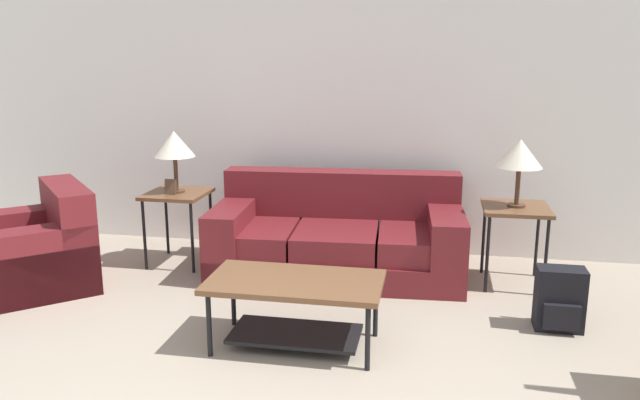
{
  "coord_description": "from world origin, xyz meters",
  "views": [
    {
      "loc": [
        0.78,
        -1.88,
        1.81
      ],
      "look_at": [
        -0.03,
        2.39,
        0.8
      ],
      "focal_mm": 35.0,
      "sensor_mm": 36.0,
      "label": 1
    }
  ],
  "objects_px": {
    "coffee_table": "(295,297)",
    "table_lamp_right": "(520,155)",
    "couch": "(338,239)",
    "side_table_right": "(515,215)",
    "table_lamp_left": "(174,145)",
    "armchair": "(28,253)",
    "side_table_left": "(177,200)",
    "backpack": "(560,300)"
  },
  "relations": [
    {
      "from": "side_table_right",
      "to": "table_lamp_left",
      "type": "height_order",
      "value": "table_lamp_left"
    },
    {
      "from": "side_table_right",
      "to": "backpack",
      "type": "height_order",
      "value": "side_table_right"
    },
    {
      "from": "couch",
      "to": "table_lamp_left",
      "type": "height_order",
      "value": "table_lamp_left"
    },
    {
      "from": "table_lamp_left",
      "to": "coffee_table",
      "type": "bearing_deg",
      "value": -45.59
    },
    {
      "from": "armchair",
      "to": "couch",
      "type": "bearing_deg",
      "value": 18.83
    },
    {
      "from": "side_table_left",
      "to": "side_table_right",
      "type": "relative_size",
      "value": 1.0
    },
    {
      "from": "armchair",
      "to": "coffee_table",
      "type": "relative_size",
      "value": 1.27
    },
    {
      "from": "couch",
      "to": "side_table_right",
      "type": "height_order",
      "value": "couch"
    },
    {
      "from": "side_table_right",
      "to": "table_lamp_left",
      "type": "relative_size",
      "value": 1.21
    },
    {
      "from": "side_table_left",
      "to": "coffee_table",
      "type": "bearing_deg",
      "value": -45.59
    },
    {
      "from": "couch",
      "to": "table_lamp_right",
      "type": "relative_size",
      "value": 3.97
    },
    {
      "from": "armchair",
      "to": "table_lamp_right",
      "type": "height_order",
      "value": "table_lamp_right"
    },
    {
      "from": "side_table_right",
      "to": "coffee_table",
      "type": "bearing_deg",
      "value": -136.36
    },
    {
      "from": "coffee_table",
      "to": "table_lamp_right",
      "type": "distance_m",
      "value": 2.16
    },
    {
      "from": "side_table_left",
      "to": "table_lamp_right",
      "type": "height_order",
      "value": "table_lamp_right"
    },
    {
      "from": "coffee_table",
      "to": "side_table_right",
      "type": "distance_m",
      "value": 2.05
    },
    {
      "from": "table_lamp_left",
      "to": "side_table_right",
      "type": "bearing_deg",
      "value": 0.0
    },
    {
      "from": "armchair",
      "to": "backpack",
      "type": "relative_size",
      "value": 3.23
    },
    {
      "from": "armchair",
      "to": "table_lamp_right",
      "type": "relative_size",
      "value": 2.6
    },
    {
      "from": "couch",
      "to": "coffee_table",
      "type": "xyz_separation_m",
      "value": [
        -0.05,
        -1.43,
        0.04
      ]
    },
    {
      "from": "table_lamp_left",
      "to": "table_lamp_right",
      "type": "xyz_separation_m",
      "value": [
        2.85,
        0.0,
        0.0
      ]
    },
    {
      "from": "table_lamp_right",
      "to": "backpack",
      "type": "height_order",
      "value": "table_lamp_right"
    },
    {
      "from": "side_table_right",
      "to": "table_lamp_right",
      "type": "relative_size",
      "value": 1.21
    },
    {
      "from": "armchair",
      "to": "backpack",
      "type": "bearing_deg",
      "value": -0.72
    },
    {
      "from": "table_lamp_left",
      "to": "couch",
      "type": "bearing_deg",
      "value": 0.81
    },
    {
      "from": "coffee_table",
      "to": "couch",
      "type": "bearing_deg",
      "value": 88.17
    },
    {
      "from": "couch",
      "to": "coffee_table",
      "type": "bearing_deg",
      "value": -91.83
    },
    {
      "from": "coffee_table",
      "to": "table_lamp_right",
      "type": "height_order",
      "value": "table_lamp_right"
    },
    {
      "from": "armchair",
      "to": "side_table_right",
      "type": "xyz_separation_m",
      "value": [
        3.79,
        0.78,
        0.29
      ]
    },
    {
      "from": "coffee_table",
      "to": "armchair",
      "type": "bearing_deg",
      "value": 165.0
    },
    {
      "from": "side_table_left",
      "to": "backpack",
      "type": "distance_m",
      "value": 3.2
    },
    {
      "from": "couch",
      "to": "backpack",
      "type": "xyz_separation_m",
      "value": [
        1.65,
        -0.85,
        -0.08
      ]
    },
    {
      "from": "table_lamp_right",
      "to": "backpack",
      "type": "relative_size",
      "value": 1.24
    },
    {
      "from": "coffee_table",
      "to": "table_lamp_right",
      "type": "bearing_deg",
      "value": 43.64
    },
    {
      "from": "couch",
      "to": "backpack",
      "type": "relative_size",
      "value": 4.92
    },
    {
      "from": "table_lamp_left",
      "to": "backpack",
      "type": "xyz_separation_m",
      "value": [
        3.07,
        -0.83,
        -0.85
      ]
    },
    {
      "from": "armchair",
      "to": "side_table_left",
      "type": "bearing_deg",
      "value": 39.9
    },
    {
      "from": "table_lamp_right",
      "to": "backpack",
      "type": "xyz_separation_m",
      "value": [
        0.22,
        -0.83,
        -0.85
      ]
    },
    {
      "from": "coffee_table",
      "to": "table_lamp_left",
      "type": "bearing_deg",
      "value": 134.41
    },
    {
      "from": "coffee_table",
      "to": "backpack",
      "type": "relative_size",
      "value": 2.54
    },
    {
      "from": "backpack",
      "to": "armchair",
      "type": "bearing_deg",
      "value": 179.28
    },
    {
      "from": "armchair",
      "to": "side_table_left",
      "type": "height_order",
      "value": "armchair"
    }
  ]
}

